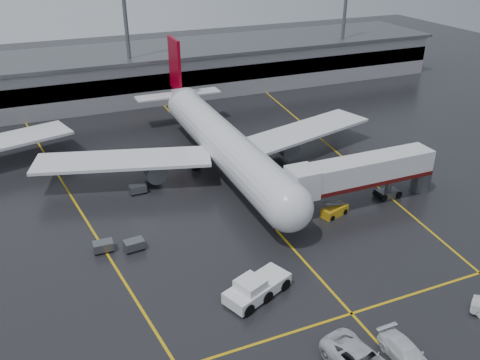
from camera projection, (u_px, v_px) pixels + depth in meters
name	position (u px, v px, depth m)	size (l,w,h in m)	color
ground	(249.00, 200.00, 61.48)	(220.00, 220.00, 0.00)	black
apron_line_centre	(249.00, 199.00, 61.47)	(0.25, 90.00, 0.02)	gold
apron_line_stop	(352.00, 314.00, 43.38)	(60.00, 0.25, 0.02)	gold
apron_line_left	(70.00, 194.00, 62.75)	(0.25, 70.00, 0.02)	gold
apron_line_right	(331.00, 147.00, 75.94)	(0.25, 70.00, 0.02)	gold
terminal	(151.00, 71.00, 98.94)	(122.00, 19.00, 8.60)	gray
light_mast_mid	(126.00, 25.00, 87.75)	(3.00, 1.20, 25.45)	#595B60
light_mast_right	(345.00, 10.00, 103.37)	(3.00, 1.20, 25.45)	#595B60
main_airliner	(220.00, 140.00, 67.55)	(48.80, 45.60, 14.10)	silver
jet_bridge	(362.00, 174.00, 58.89)	(19.90, 3.40, 6.05)	silver
pushback_tractor	(256.00, 288.00, 44.98)	(6.97, 4.85, 2.31)	white
belt_loader	(334.00, 211.00, 58.01)	(3.63, 2.37, 2.13)	gold
service_van_b	(407.00, 354.00, 38.28)	(2.15, 5.29, 1.54)	white
baggage_cart_a	(134.00, 244.00, 51.70)	(2.12, 1.49, 1.12)	#595B60
baggage_cart_b	(103.00, 246.00, 51.45)	(2.04, 1.36, 1.12)	#595B60
baggage_cart_c	(138.00, 189.00, 62.69)	(2.05, 1.38, 1.12)	#595B60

